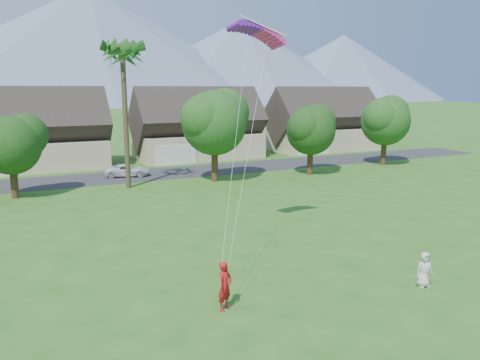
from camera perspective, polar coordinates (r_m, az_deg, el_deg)
ground at (r=18.13m, az=14.48°, el=-17.55°), size 500.00×500.00×0.00m
street at (r=47.96m, az=-12.50°, el=0.53°), size 90.00×7.00×0.01m
kite_flyer at (r=18.77m, az=-1.85°, el=-12.78°), size 0.86×0.79×1.98m
watcher at (r=22.36m, az=21.56°, el=-10.11°), size 0.86×0.64×1.59m
parked_car at (r=47.67m, az=-13.55°, el=1.15°), size 4.66×2.96×1.20m
mountain_ridge at (r=273.56m, az=-21.90°, el=14.63°), size 540.00×240.00×70.00m
houses_row at (r=56.32m, az=-14.28°, el=5.53°), size 72.75×8.19×8.86m
tree_row at (r=41.17m, az=-12.37°, el=5.70°), size 62.27×6.67×8.45m
fan_palm at (r=41.51m, az=-14.17°, el=15.22°), size 3.00×3.00×13.80m
parafoil_kite at (r=25.39m, az=2.16°, el=17.75°), size 3.40×1.28×0.50m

